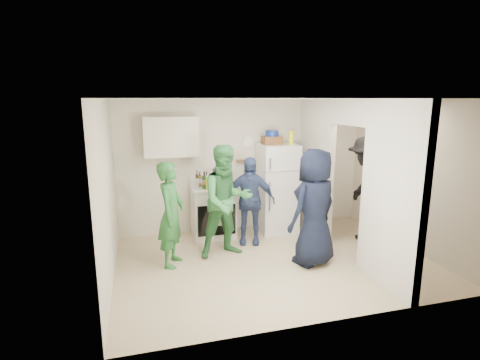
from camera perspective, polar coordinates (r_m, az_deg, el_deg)
name	(u,v)px	position (r m, az deg, el deg)	size (l,w,h in m)	color
floor	(274,261)	(6.04, 5.23, -12.23)	(4.80, 4.80, 0.00)	#CDBA90
wall_back	(245,165)	(7.22, 0.71, 2.30)	(4.80, 4.80, 0.00)	silver
wall_front	(332,218)	(4.15, 13.81, -5.57)	(4.80, 4.80, 0.00)	silver
wall_left	(107,194)	(5.30, -19.60, -2.05)	(3.40, 3.40, 0.00)	silver
wall_right	(411,175)	(6.85, 24.61, 0.64)	(3.40, 3.40, 0.00)	silver
ceiling	(278,99)	(5.50, 5.74, 12.23)	(4.80, 4.80, 0.00)	white
partition_pier_back	(315,167)	(7.10, 11.42, 1.89)	(0.12, 1.20, 2.50)	silver
partition_pier_front	(392,196)	(5.28, 22.12, -2.32)	(0.12, 1.20, 2.50)	silver
partition_header	(351,112)	(6.03, 16.57, 9.89)	(0.12, 1.00, 0.40)	silver
stove	(213,211)	(6.93, -4.11, -4.81)	(0.78, 0.65, 0.94)	white
upper_cabinet	(171,137)	(6.71, -10.48, 6.52)	(0.95, 0.34, 0.70)	silver
fridge	(277,188)	(7.14, 5.65, -1.26)	(0.69, 0.67, 1.67)	white
wicker_basket	(272,140)	(6.99, 4.89, 6.06)	(0.35, 0.25, 0.15)	brown
blue_bowl	(272,133)	(6.98, 4.91, 7.12)	(0.24, 0.24, 0.11)	navy
yellow_cup_stack_top	(291,138)	(6.97, 7.81, 6.38)	(0.09, 0.09, 0.25)	#E8FC15
wall_clock	(248,142)	(7.15, 1.15, 5.85)	(0.22, 0.22, 0.03)	white
spice_shelf	(245,160)	(7.16, 0.82, 3.02)	(0.35, 0.08, 0.03)	olive
nook_window	(404,150)	(6.93, 23.72, 4.20)	(0.03, 0.70, 0.80)	black
nook_window_frame	(403,150)	(6.92, 23.63, 4.20)	(0.04, 0.76, 0.86)	white
nook_valance	(404,129)	(6.87, 23.71, 7.08)	(0.04, 0.82, 0.18)	white
yellow_cup_stack_stove	(208,183)	(6.55, -4.84, -0.47)	(0.09, 0.09, 0.25)	yellow
red_cup	(227,185)	(6.65, -1.98, -0.81)	(0.09, 0.09, 0.12)	#A9150B
person_green_left	(171,214)	(5.73, -10.45, -5.15)	(0.58, 0.38, 1.60)	#2B6D2D
person_green_center	(227,201)	(5.96, -2.03, -3.26)	(0.88, 0.68, 1.81)	#3C8A45
person_denim	(249,201)	(6.49, 1.37, -3.16)	(0.90, 0.38, 1.54)	#38467A
person_navy	(314,208)	(5.76, 11.27, -4.14)	(0.87, 0.57, 1.79)	black
person_nook	(366,190)	(6.89, 18.68, -1.41)	(1.22, 0.70, 1.89)	black
bottle_a	(197,178)	(6.84, -6.56, 0.23)	(0.06, 0.06, 0.30)	brown
bottle_b	(204,180)	(6.65, -5.45, -0.03)	(0.08, 0.08, 0.31)	#194C2C
bottle_c	(207,178)	(6.91, -5.12, 0.23)	(0.06, 0.06, 0.26)	silver
bottle_d	(215,181)	(6.73, -3.89, -0.12)	(0.06, 0.06, 0.25)	maroon
bottle_e	(215,176)	(6.95, -3.80, 0.61)	(0.06, 0.06, 0.33)	#B5BEC8
bottle_f	(223,177)	(6.85, -2.65, 0.42)	(0.07, 0.07, 0.32)	#174126
bottle_g	(224,178)	(6.98, -2.44, 0.38)	(0.06, 0.06, 0.25)	#A78836
bottle_h	(197,182)	(6.63, -6.56, -0.32)	(0.06, 0.06, 0.26)	silver
bottle_i	(214,177)	(6.90, -4.06, 0.47)	(0.07, 0.07, 0.31)	#611E10
bottle_j	(230,180)	(6.73, -1.51, -0.06)	(0.07, 0.07, 0.25)	#1F5A2F
bottle_k	(200,179)	(6.80, -6.13, 0.11)	(0.06, 0.06, 0.28)	brown
bottle_l	(223,179)	(6.68, -2.64, 0.16)	(0.07, 0.07, 0.33)	#A5A8B6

